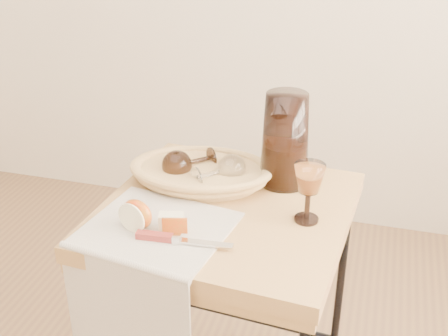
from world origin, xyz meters
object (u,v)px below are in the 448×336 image
(side_table, at_px, (226,324))
(apple_half, at_px, (137,214))
(goblet_lying_b, at_px, (217,172))
(table_knife, at_px, (180,239))
(bread_basket, at_px, (201,174))
(tea_towel, at_px, (157,229))
(wine_goblet, at_px, (308,193))
(goblet_lying_a, at_px, (192,162))
(pitcher, at_px, (285,139))

(side_table, xyz_separation_m, apple_half, (-0.17, -0.16, 0.43))
(goblet_lying_b, xyz_separation_m, table_knife, (-0.01, -0.27, -0.04))
(bread_basket, bearing_deg, tea_towel, -103.80)
(wine_goblet, xyz_separation_m, table_knife, (-0.26, -0.18, -0.06))
(tea_towel, height_order, bread_basket, bread_basket)
(bread_basket, height_order, goblet_lying_a, goblet_lying_a)
(side_table, distance_m, tea_towel, 0.44)
(apple_half, bearing_deg, table_knife, -0.65)
(goblet_lying_b, relative_size, pitcher, 0.43)
(pitcher, bearing_deg, goblet_lying_b, -165.33)
(goblet_lying_b, xyz_separation_m, apple_half, (-0.12, -0.24, -0.01))
(side_table, distance_m, pitcher, 0.56)
(apple_half, bearing_deg, side_table, 57.57)
(bread_basket, distance_m, pitcher, 0.25)
(tea_towel, xyz_separation_m, goblet_lying_b, (0.08, 0.23, 0.05))
(goblet_lying_a, distance_m, table_knife, 0.32)
(goblet_lying_a, distance_m, wine_goblet, 0.36)
(table_knife, bearing_deg, tea_towel, 145.85)
(side_table, relative_size, pitcher, 2.63)
(side_table, distance_m, bread_basket, 0.44)
(pitcher, xyz_separation_m, table_knife, (-0.17, -0.36, -0.11))
(tea_towel, distance_m, goblet_lying_b, 0.25)
(bread_basket, xyz_separation_m, apple_half, (-0.07, -0.26, 0.02))
(table_knife, bearing_deg, goblet_lying_b, 84.36)
(side_table, height_order, tea_towel, tea_towel)
(table_knife, bearing_deg, apple_half, 160.40)
(side_table, relative_size, apple_half, 9.63)
(goblet_lying_b, bearing_deg, apple_half, -162.29)
(bread_basket, relative_size, wine_goblet, 2.23)
(side_table, relative_size, wine_goblet, 5.04)
(bread_basket, relative_size, goblet_lying_a, 2.55)
(goblet_lying_b, bearing_deg, bread_basket, 113.13)
(side_table, height_order, pitcher, pitcher)
(side_table, relative_size, bread_basket, 2.26)
(goblet_lying_b, distance_m, wine_goblet, 0.27)
(tea_towel, bearing_deg, goblet_lying_a, 98.75)
(tea_towel, xyz_separation_m, apple_half, (-0.04, -0.01, 0.04))
(goblet_lying_a, distance_m, goblet_lying_b, 0.09)
(pitcher, bearing_deg, goblet_lying_a, 178.44)
(goblet_lying_a, relative_size, goblet_lying_b, 1.07)
(bread_basket, bearing_deg, goblet_lying_a, 146.55)
(apple_half, distance_m, table_knife, 0.12)
(tea_towel, xyz_separation_m, bread_basket, (0.03, 0.25, 0.02))
(side_table, distance_m, apple_half, 0.49)
(pitcher, xyz_separation_m, apple_half, (-0.29, -0.33, -0.08))
(tea_towel, xyz_separation_m, wine_goblet, (0.34, 0.14, 0.07))
(goblet_lying_b, xyz_separation_m, wine_goblet, (0.25, -0.09, 0.03))
(tea_towel, height_order, wine_goblet, wine_goblet)
(goblet_lying_a, bearing_deg, table_knife, 59.42)
(bread_basket, relative_size, goblet_lying_b, 2.73)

